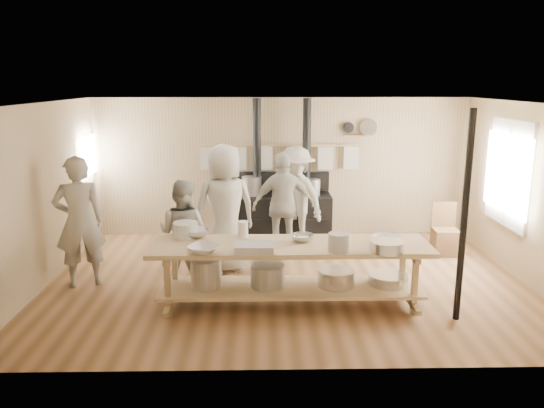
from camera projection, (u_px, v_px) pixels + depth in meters
name	position (u px, v px, depth m)	size (l,w,h in m)	color
ground	(287.00, 280.00, 7.89)	(7.00, 7.00, 0.00)	brown
room_shell	(288.00, 173.00, 7.52)	(7.00, 7.00, 7.00)	tan
window_right	(509.00, 173.00, 8.20)	(0.09, 1.50, 1.65)	beige
left_opening	(88.00, 156.00, 9.40)	(0.00, 0.90, 0.90)	white
stove	(281.00, 212.00, 9.83)	(1.90, 0.75, 2.60)	black
towel_rail	(281.00, 154.00, 9.87)	(3.00, 0.04, 0.47)	tan
back_wall_shelf	(360.00, 130.00, 9.83)	(0.63, 0.14, 0.32)	tan
prep_table	(290.00, 268.00, 6.90)	(3.60, 0.90, 0.85)	tan
support_post	(464.00, 218.00, 6.32)	(0.08, 0.08, 2.60)	black
cook_far_left	(79.00, 222.00, 7.51)	(0.69, 0.45, 1.90)	#A19E8F
cook_left	(183.00, 233.00, 7.58)	(0.75, 0.59, 1.55)	#A19E8F
cook_center	(225.00, 209.00, 8.06)	(0.97, 0.63, 1.99)	#A19E8F
cook_right	(283.00, 205.00, 8.77)	(1.04, 0.43, 1.77)	#A19E8F
cook_by_window	(296.00, 197.00, 9.32)	(1.15, 0.66, 1.79)	#A19E8F
chair	(445.00, 239.00, 9.05)	(0.43, 0.43, 0.88)	brown
bowl_white_a	(204.00, 249.00, 6.47)	(0.38, 0.38, 0.09)	white
bowl_steel_a	(195.00, 233.00, 7.10)	(0.35, 0.35, 0.11)	silver
bowl_white_b	(386.00, 239.00, 6.88)	(0.35, 0.35, 0.09)	white
bowl_steel_b	(303.00, 238.00, 6.92)	(0.29, 0.29, 0.09)	silver
roasting_pan	(254.00, 248.00, 6.48)	(0.47, 0.31, 0.10)	#B2B2B7
mixing_bowl_large	(387.00, 246.00, 6.51)	(0.42, 0.42, 0.13)	silver
bucket_galv	(338.00, 243.00, 6.49)	(0.25, 0.25, 0.23)	gray
deep_bowl_enamel	(185.00, 230.00, 7.09)	(0.33, 0.33, 0.21)	white
pitcher	(243.00, 229.00, 7.11)	(0.14, 0.14, 0.21)	white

